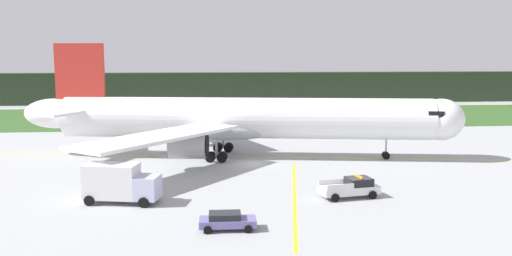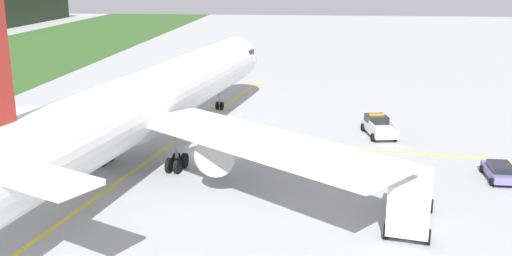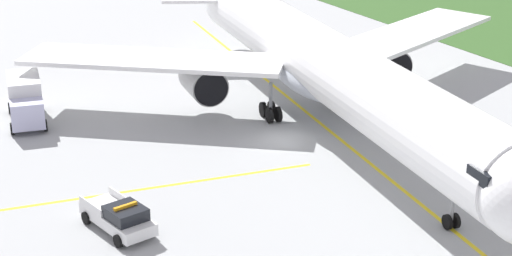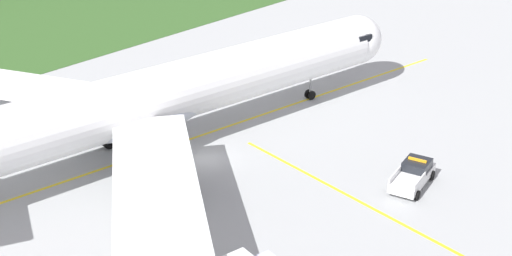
{
  "view_description": "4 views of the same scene",
  "coord_description": "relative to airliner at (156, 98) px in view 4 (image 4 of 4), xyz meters",
  "views": [
    {
      "loc": [
        -5.32,
        -61.38,
        13.03
      ],
      "look_at": [
        0.79,
        4.07,
        3.65
      ],
      "focal_mm": 37.52,
      "sensor_mm": 36.0,
      "label": 1
    },
    {
      "loc": [
        -46.91,
        -9.26,
        15.26
      ],
      "look_at": [
        0.69,
        -4.43,
        2.28
      ],
      "focal_mm": 40.97,
      "sensor_mm": 36.0,
      "label": 2
    },
    {
      "loc": [
        48.85,
        -29.51,
        22.69
      ],
      "look_at": [
        3.45,
        -4.23,
        2.85
      ],
      "focal_mm": 59.08,
      "sensor_mm": 36.0,
      "label": 3
    },
    {
      "loc": [
        -36.27,
        -37.35,
        26.77
      ],
      "look_at": [
        1.71,
        -4.33,
        3.58
      ],
      "focal_mm": 48.68,
      "sensor_mm": 36.0,
      "label": 4
    }
  ],
  "objects": [
    {
      "name": "ground",
      "position": [
        1.28,
        -4.16,
        -4.77
      ],
      "size": [
        320.0,
        320.0,
        0.0
      ],
      "primitive_type": "plane",
      "color": "#A0A2A3"
    },
    {
      "name": "taxiway_centerline_main",
      "position": [
        0.81,
        -0.13,
        -4.77
      ],
      "size": [
        71.73,
        11.75,
        0.01
      ],
      "primitive_type": "cube",
      "rotation": [
        0.0,
        0.0,
        -0.16
      ],
      "color": "yellow",
      "rests_on": "ground"
    },
    {
      "name": "taxiway_centerline_spur",
      "position": [
        3.86,
        -18.78,
        -4.77
      ],
      "size": [
        4.72,
        27.74,
        0.01
      ],
      "primitive_type": "cube",
      "rotation": [
        0.0,
        0.0,
        -1.73
      ],
      "color": "yellow",
      "rests_on": "ground"
    },
    {
      "name": "airliner",
      "position": [
        0.0,
        0.0,
        0.0
      ],
      "size": [
        54.67,
        42.51,
        14.09
      ],
      "color": "white",
      "rests_on": "ground"
    },
    {
      "name": "ops_pickup_truck",
      "position": [
        8.88,
        -19.61,
        -3.87
      ],
      "size": [
        5.6,
        3.1,
        1.94
      ],
      "color": "silver",
      "rests_on": "ground"
    }
  ]
}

